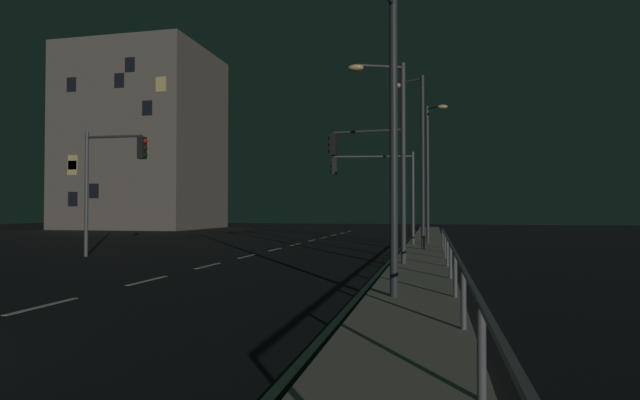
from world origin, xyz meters
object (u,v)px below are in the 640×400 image
at_px(traffic_light_overhead_east, 112,169).
at_px(street_lamp_median, 419,147).
at_px(building_distant, 144,141).
at_px(street_lamp_far_end, 389,113).
at_px(street_lamp_corner, 394,142).
at_px(traffic_light_mid_left, 370,164).
at_px(traffic_light_mid_right, 376,178).
at_px(street_lamp_mid_block, 430,162).

relative_size(traffic_light_overhead_east, street_lamp_median, 0.65).
bearing_deg(building_distant, street_lamp_far_end, -52.69).
relative_size(street_lamp_median, building_distant, 0.42).
distance_m(traffic_light_overhead_east, street_lamp_far_end, 15.46).
height_order(traffic_light_overhead_east, street_lamp_median, street_lamp_median).
bearing_deg(street_lamp_median, street_lamp_corner, -95.18).
distance_m(traffic_light_mid_left, street_lamp_corner, 4.02).
xyz_separation_m(traffic_light_mid_right, street_lamp_mid_block, (2.99, 1.29, 0.98)).
bearing_deg(traffic_light_mid_left, traffic_light_overhead_east, -168.41).
height_order(traffic_light_mid_left, street_lamp_far_end, street_lamp_far_end).
distance_m(street_lamp_corner, street_lamp_median, 7.29).
height_order(street_lamp_mid_block, street_lamp_median, street_lamp_median).
height_order(traffic_light_mid_left, traffic_light_mid_right, traffic_light_mid_left).
distance_m(traffic_light_overhead_east, street_lamp_corner, 12.47).
xyz_separation_m(street_lamp_corner, building_distant, (-31.07, 34.17, 5.63)).
bearing_deg(traffic_light_overhead_east, building_distant, 119.80).
xyz_separation_m(traffic_light_mid_left, street_lamp_corner, (1.30, -3.78, 0.42)).
bearing_deg(traffic_light_mid_left, street_lamp_corner, -70.96).
relative_size(traffic_light_mid_left, traffic_light_overhead_east, 1.01).
relative_size(traffic_light_mid_right, street_lamp_mid_block, 0.65).
xyz_separation_m(traffic_light_overhead_east, street_lamp_median, (13.02, 5.72, 1.31)).
xyz_separation_m(street_lamp_far_end, street_lamp_corner, (-0.43, 7.16, 0.33)).
bearing_deg(street_lamp_far_end, street_lamp_corner, 93.46).
bearing_deg(traffic_light_mid_left, street_lamp_median, 60.44).
distance_m(traffic_light_mid_right, building_distant, 38.20).
distance_m(traffic_light_mid_left, street_lamp_mid_block, 8.34).
bearing_deg(traffic_light_overhead_east, street_lamp_median, 23.73).
bearing_deg(street_lamp_median, building_distant, 139.66).
relative_size(traffic_light_overhead_east, street_lamp_far_end, 0.83).
height_order(traffic_light_mid_left, traffic_light_overhead_east, traffic_light_mid_left).
bearing_deg(building_distant, traffic_light_mid_right, -39.08).
relative_size(street_lamp_far_end, street_lamp_median, 0.78).
relative_size(traffic_light_mid_right, building_distant, 0.26).
distance_m(traffic_light_mid_left, street_lamp_far_end, 11.07).
bearing_deg(street_lamp_mid_block, building_distant, 145.13).
height_order(traffic_light_mid_left, street_lamp_corner, street_lamp_corner).
xyz_separation_m(traffic_light_mid_left, street_lamp_median, (1.96, 3.45, 1.10)).
bearing_deg(street_lamp_mid_block, street_lamp_corner, -95.73).
relative_size(traffic_light_mid_right, street_lamp_far_end, 0.78).
height_order(street_lamp_mid_block, street_lamp_corner, street_lamp_mid_block).
height_order(street_lamp_median, building_distant, building_distant).
bearing_deg(street_lamp_far_end, traffic_light_mid_left, 99.03).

